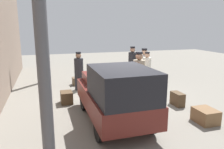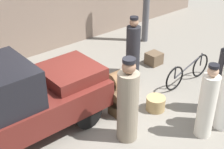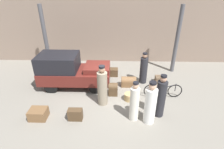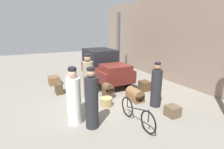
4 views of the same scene
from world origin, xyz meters
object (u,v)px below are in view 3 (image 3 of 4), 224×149
trunk_barrel_dark (113,89)px  bicycle (163,90)px  suitcase_small_leather (129,82)px  trunk_wicker_pale (38,114)px  trunk_large_brown (113,72)px  suitcase_tan_flat (75,115)px  porter_carrying_trunk (134,103)px  conductor_in_dark_uniform (150,104)px  porter_with_bicycle (161,98)px  wicker_basket (129,97)px  porter_standing_middle (102,87)px  suitcase_black_upright (159,79)px  truck (71,70)px  porter_lifting_near_truck (144,69)px

trunk_barrel_dark → bicycle: bearing=-3.2°
suitcase_small_leather → trunk_wicker_pale: bearing=-145.1°
trunk_large_brown → suitcase_tan_flat: size_ratio=0.95×
porter_carrying_trunk → trunk_wicker_pale: (-3.68, -0.06, -0.55)m
conductor_in_dark_uniform → porter_with_bicycle: porter_with_bicycle is taller
wicker_basket → porter_standing_middle: (-1.17, -0.28, 0.66)m
porter_standing_middle → bicycle: bearing=11.8°
porter_with_bicycle → trunk_large_brown: porter_with_bicycle is taller
suitcase_black_upright → suitcase_tan_flat: 4.83m
porter_carrying_trunk → suitcase_tan_flat: bearing=-177.5°
truck → suitcase_tan_flat: bearing=-74.5°
wicker_basket → conductor_in_dark_uniform: conductor_in_dark_uniform is taller
conductor_in_dark_uniform → suitcase_small_leather: conductor_in_dark_uniform is taller
porter_with_bicycle → suitcase_black_upright: size_ratio=4.26×
conductor_in_dark_uniform → suitcase_small_leather: (-0.61, 2.60, -0.56)m
porter_carrying_trunk → trunk_barrel_dark: porter_carrying_trunk is taller
porter_standing_middle → trunk_barrel_dark: 0.97m
porter_carrying_trunk → conductor_in_dark_uniform: conductor_in_dark_uniform is taller
truck → porter_with_bicycle: (3.95, -2.15, -0.07)m
porter_with_bicycle → suitcase_tan_flat: (-3.25, -0.36, -0.59)m
porter_lifting_near_truck → trunk_large_brown: porter_lifting_near_truck is taller
porter_lifting_near_truck → porter_carrying_trunk: porter_lifting_near_truck is taller
conductor_in_dark_uniform → porter_lifting_near_truck: bearing=86.9°
wicker_basket → suitcase_small_leather: bearing=88.1°
porter_standing_middle → porter_carrying_trunk: bearing=-37.1°
trunk_wicker_pale → suitcase_black_upright: trunk_wicker_pale is taller
conductor_in_dark_uniform → trunk_barrel_dark: 2.30m
bicycle → truck: bearing=168.5°
truck → suitcase_small_leather: size_ratio=4.64×
suitcase_small_leather → suitcase_black_upright: 1.69m
suitcase_black_upright → porter_lifting_near_truck: bearing=179.1°
porter_lifting_near_truck → suitcase_tan_flat: 4.21m
truck → trunk_wicker_pale: truck is taller
trunk_wicker_pale → truck: bearing=73.2°
truck → trunk_large_brown: size_ratio=6.65×
porter_lifting_near_truck → suitcase_small_leather: bearing=-153.4°
wicker_basket → suitcase_small_leather: size_ratio=0.60×
bicycle → porter_carrying_trunk: 2.14m
wicker_basket → porter_with_bicycle: 1.61m
suitcase_small_leather → porter_with_bicycle: bearing=-64.3°
truck → suitcase_black_upright: size_ratio=8.18×
suitcase_tan_flat → porter_with_bicycle: bearing=6.4°
suitcase_small_leather → trunk_barrel_dark: bearing=-133.2°
trunk_wicker_pale → suitcase_black_upright: (5.27, 2.91, -0.03)m
truck → suitcase_tan_flat: 2.69m
porter_standing_middle → suitcase_tan_flat: porter_standing_middle is taller
bicycle → trunk_wicker_pale: bicycle is taller
conductor_in_dark_uniform → bicycle: bearing=61.6°
suitcase_tan_flat → conductor_in_dark_uniform: bearing=-0.6°
truck → porter_with_bicycle: bearing=-28.6°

